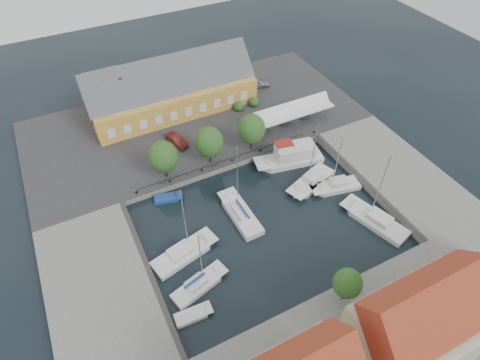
# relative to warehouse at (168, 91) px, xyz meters

# --- Properties ---
(ground) EXTENTS (140.00, 140.00, 0.00)m
(ground) POSITION_rel_warehouse_xyz_m (2.60, -28.36, -4.43)
(ground) COLOR black
(ground) RESTS_ON ground
(north_quay) EXTENTS (56.00, 26.00, 1.00)m
(north_quay) POSITION_rel_warehouse_xyz_m (2.60, -5.36, -3.93)
(north_quay) COLOR #2D2D30
(north_quay) RESTS_ON ground
(west_quay) EXTENTS (12.00, 24.00, 1.00)m
(west_quay) POSITION_rel_warehouse_xyz_m (-19.40, -30.36, -3.93)
(west_quay) COLOR slate
(west_quay) RESTS_ON ground
(east_quay) EXTENTS (12.00, 24.00, 1.00)m
(east_quay) POSITION_rel_warehouse_xyz_m (24.60, -30.36, -3.93)
(east_quay) COLOR slate
(east_quay) RESTS_ON ground
(south_bank) EXTENTS (56.00, 14.00, 1.00)m
(south_bank) POSITION_rel_warehouse_xyz_m (2.60, -49.36, -3.93)
(south_bank) COLOR slate
(south_bank) RESTS_ON ground
(quay_edge_fittings) EXTENTS (56.00, 24.72, 0.40)m
(quay_edge_fittings) POSITION_rel_warehouse_xyz_m (2.62, -23.61, -3.37)
(quay_edge_fittings) COLOR #383533
(quay_edge_fittings) RESTS_ON north_quay
(warehouse) EXTENTS (28.56, 14.00, 9.55)m
(warehouse) POSITION_rel_warehouse_xyz_m (0.00, 0.00, 0.00)
(warehouse) COLOR #C4892F
(warehouse) RESTS_ON north_quay
(tent_canopy) EXTENTS (14.00, 4.00, 2.83)m
(tent_canopy) POSITION_rel_warehouse_xyz_m (16.60, -13.86, -0.74)
(tent_canopy) COLOR white
(tent_canopy) RESTS_ON north_quay
(quay_trees) EXTENTS (18.20, 4.20, 6.30)m
(quay_trees) POSITION_rel_warehouse_xyz_m (0.60, -16.36, 0.45)
(quay_trees) COLOR black
(quay_trees) RESTS_ON north_quay
(car_silver) EXTENTS (4.68, 2.87, 1.49)m
(car_silver) POSITION_rel_warehouse_xyz_m (17.24, -1.18, -2.68)
(car_silver) COLOR #93949A
(car_silver) RESTS_ON north_quay
(car_red) EXTENTS (2.69, 4.65, 1.45)m
(car_red) POSITION_rel_warehouse_xyz_m (-2.44, -9.99, -2.70)
(car_red) COLOR maroon
(car_red) RESTS_ON north_quay
(center_sailboat) EXTENTS (2.87, 9.13, 12.41)m
(center_sailboat) POSITION_rel_warehouse_xyz_m (0.17, -27.35, -4.06)
(center_sailboat) COLOR silver
(center_sailboat) RESTS_ON ground
(trawler) EXTENTS (11.14, 5.12, 5.00)m
(trawler) POSITION_rel_warehouse_xyz_m (12.12, -21.07, -3.41)
(trawler) COLOR silver
(trawler) RESTS_ON ground
(east_boat_a) EXTENTS (8.89, 5.51, 12.04)m
(east_boat_a) POSITION_rel_warehouse_xyz_m (12.38, -26.36, -4.17)
(east_boat_a) COLOR silver
(east_boat_a) RESTS_ON ground
(east_boat_b) EXTENTS (7.70, 3.86, 10.28)m
(east_boat_b) POSITION_rel_warehouse_xyz_m (14.98, -28.86, -4.17)
(east_boat_b) COLOR silver
(east_boat_b) RESTS_ON ground
(east_boat_c) EXTENTS (5.59, 9.91, 12.07)m
(east_boat_c) POSITION_rel_warehouse_xyz_m (15.86, -36.49, -4.17)
(east_boat_c) COLOR silver
(east_boat_c) RESTS_ON ground
(west_boat_c) EXTENTS (9.14, 4.75, 11.84)m
(west_boat_c) POSITION_rel_warehouse_xyz_m (-9.10, -29.76, -4.17)
(west_boat_c) COLOR silver
(west_boat_c) RESTS_ON ground
(west_boat_d) EXTENTS (7.50, 4.02, 9.91)m
(west_boat_d) POSITION_rel_warehouse_xyz_m (-9.13, -34.73, -4.16)
(west_boat_d) COLOR silver
(west_boat_d) RESTS_ON ground
(launch_sw) EXTENTS (4.41, 1.84, 0.98)m
(launch_sw) POSITION_rel_warehouse_xyz_m (-11.11, -37.75, -4.34)
(launch_sw) COLOR silver
(launch_sw) RESTS_ON ground
(launch_nw) EXTENTS (4.24, 2.50, 0.88)m
(launch_nw) POSITION_rel_warehouse_xyz_m (-7.64, -19.82, -4.34)
(launch_nw) COLOR navy
(launch_nw) RESTS_ON ground
(townhouses) EXTENTS (36.30, 8.50, 12.00)m
(townhouses) POSITION_rel_warehouse_xyz_m (4.52, -51.60, 1.40)
(townhouses) COLOR #BCB290
(townhouses) RESTS_ON south_bank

